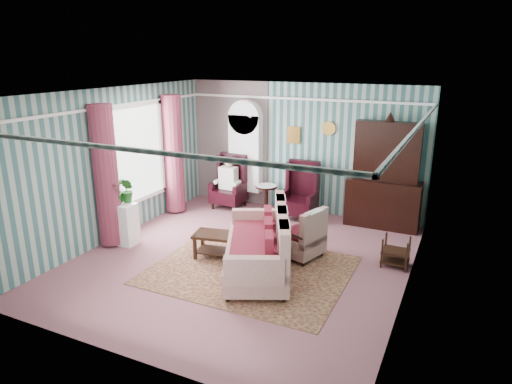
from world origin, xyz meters
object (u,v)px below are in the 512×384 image
at_px(dresser_hutch, 385,172).
at_px(sofa, 256,241).
at_px(nest_table, 396,251).
at_px(plant_stand, 122,223).
at_px(wingback_left, 229,182).
at_px(seated_woman, 229,183).
at_px(coffee_table, 221,246).
at_px(bookcase, 245,159).
at_px(floral_armchair, 300,229).
at_px(wingback_right, 299,191).
at_px(round_side_table, 266,198).

bearing_deg(dresser_hutch, sofa, -116.19).
bearing_deg(nest_table, plant_stand, -166.16).
height_order(nest_table, sofa, sofa).
xyz_separation_m(wingback_left, sofa, (2.01, -2.75, -0.08)).
bearing_deg(seated_woman, coffee_table, -64.42).
bearing_deg(dresser_hutch, seated_woman, -175.59).
bearing_deg(bookcase, floral_armchair, -45.73).
distance_m(dresser_hutch, wingback_right, 1.86).
bearing_deg(seated_woman, wingback_right, 0.00).
relative_size(wingback_right, floral_armchair, 1.18).
bearing_deg(seated_woman, bookcase, 57.34).
relative_size(bookcase, round_side_table, 3.73).
bearing_deg(wingback_left, sofa, -53.79).
bearing_deg(round_side_table, plant_stand, -120.38).
bearing_deg(seated_woman, plant_stand, -106.22).
bearing_deg(sofa, plant_stand, 65.36).
bearing_deg(wingback_right, plant_stand, -132.84).
xyz_separation_m(wingback_right, seated_woman, (-1.75, 0.00, -0.04)).
height_order(dresser_hutch, plant_stand, dresser_hutch).
bearing_deg(nest_table, bookcase, 153.08).
height_order(round_side_table, floral_armchair, floral_armchair).
height_order(dresser_hutch, round_side_table, dresser_hutch).
distance_m(wingback_left, round_side_table, 0.97).
bearing_deg(wingback_right, sofa, -84.51).
xyz_separation_m(plant_stand, floral_armchair, (3.26, 0.87, 0.13)).
distance_m(plant_stand, sofa, 2.82).
height_order(wingback_right, floral_armchair, wingback_right).
bearing_deg(plant_stand, sofa, -0.02).
bearing_deg(floral_armchair, bookcase, 61.80).
bearing_deg(coffee_table, bookcase, 108.19).
relative_size(wingback_left, plant_stand, 1.56).
relative_size(plant_stand, sofa, 0.36).
height_order(wingback_left, seated_woman, wingback_left).
height_order(round_side_table, coffee_table, round_side_table).
xyz_separation_m(dresser_hutch, wingback_right, (-1.75, -0.27, -0.55)).
distance_m(bookcase, wingback_right, 1.63).
bearing_deg(wingback_left, nest_table, -20.85).
xyz_separation_m(bookcase, sofa, (1.76, -3.14, -0.57)).
height_order(nest_table, floral_armchair, floral_armchair).
height_order(dresser_hutch, wingback_left, dresser_hutch).
relative_size(dresser_hutch, seated_woman, 2.00).
xyz_separation_m(wingback_right, sofa, (0.26, -2.75, -0.08)).
relative_size(round_side_table, plant_stand, 0.75).
relative_size(sofa, coffee_table, 2.36).
distance_m(dresser_hutch, floral_armchair, 2.47).
bearing_deg(wingback_left, plant_stand, -106.22).
bearing_deg(seated_woman, sofa, -53.79).
height_order(wingback_right, sofa, wingback_right).
bearing_deg(bookcase, nest_table, -26.92).
bearing_deg(round_side_table, seated_woman, -170.54).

